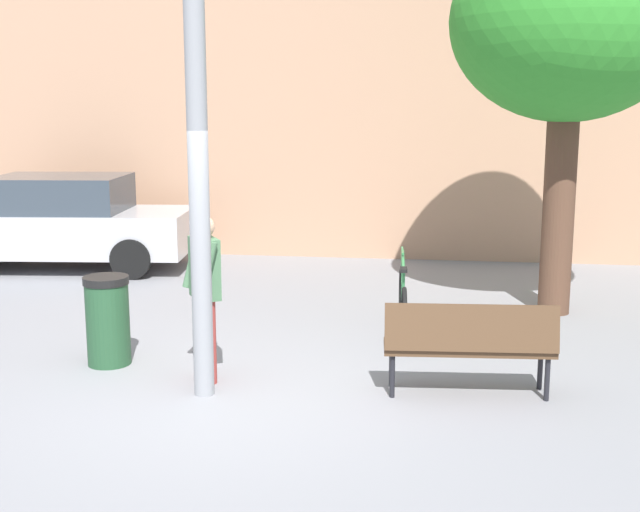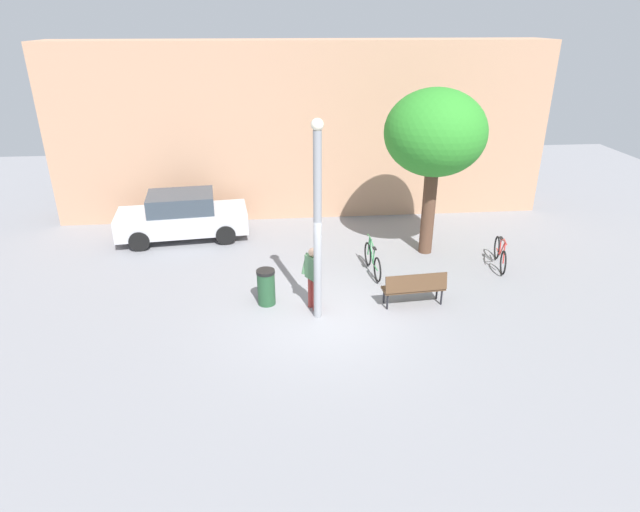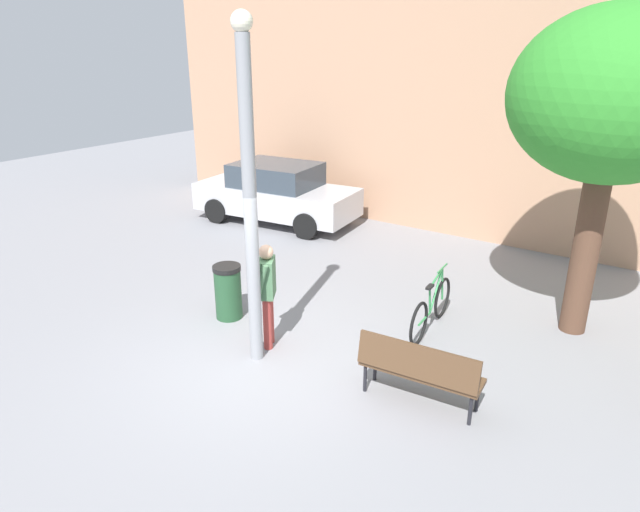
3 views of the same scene
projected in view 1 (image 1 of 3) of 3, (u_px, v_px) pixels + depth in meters
name	position (u px, v px, depth m)	size (l,w,h in m)	color
ground_plane	(222.00, 397.00, 7.73)	(36.00, 36.00, 0.00)	gray
building_facade	(331.00, 85.00, 15.08)	(17.49, 2.00, 6.09)	tan
lamppost	(197.00, 123.00, 7.34)	(0.28, 0.28, 4.84)	gray
person_by_lamppost	(205.00, 286.00, 8.03)	(0.50, 0.62, 1.67)	#9E3833
park_bench	(469.00, 341.00, 7.66)	(1.63, 0.59, 0.92)	#513823
plaza_tree	(569.00, 24.00, 10.14)	(2.96, 2.96, 5.00)	brown
bicycle_green	(403.00, 304.00, 9.73)	(0.17, 1.81, 0.97)	black
parked_car_silver	(62.00, 222.00, 13.58)	(4.35, 2.16, 1.55)	#B7B7BC
trash_bin	(108.00, 320.00, 8.63)	(0.48, 0.48, 0.95)	#234C2D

